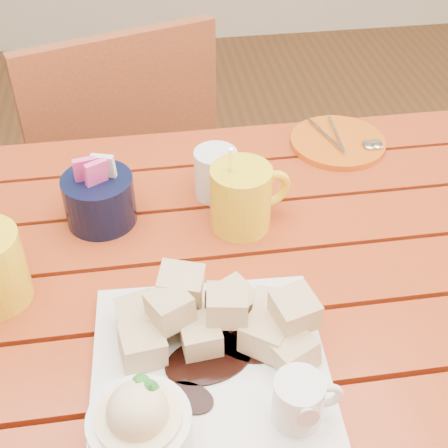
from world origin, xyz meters
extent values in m
cube|color=#9E2C14|center=(0.00, -0.11, 0.73)|extent=(1.20, 0.11, 0.03)
cube|color=#9E2C14|center=(0.00, 0.00, 0.73)|extent=(1.20, 0.11, 0.03)
cube|color=#9E2C14|center=(0.00, 0.11, 0.73)|extent=(1.20, 0.11, 0.03)
cube|color=#9E2C14|center=(0.00, 0.23, 0.73)|extent=(1.20, 0.11, 0.03)
cube|color=#9E2C14|center=(0.00, 0.34, 0.73)|extent=(1.20, 0.11, 0.03)
cube|color=#9E2C14|center=(0.00, 0.36, 0.68)|extent=(1.12, 0.04, 0.08)
cylinder|color=#9E2C14|center=(0.55, 0.35, 0.36)|extent=(0.06, 0.06, 0.72)
cube|color=white|center=(-0.01, -0.14, 0.76)|extent=(0.28, 0.28, 0.02)
cube|color=#B88838|center=(0.01, -0.09, 0.82)|extent=(0.05, 0.05, 0.04)
cube|color=#B88838|center=(0.02, -0.06, 0.78)|extent=(0.07, 0.07, 0.04)
cube|color=#B88838|center=(-0.05, -0.05, 0.78)|extent=(0.06, 0.06, 0.04)
cube|color=#B88838|center=(0.05, -0.12, 0.78)|extent=(0.07, 0.07, 0.04)
cube|color=#B88838|center=(-0.05, -0.09, 0.82)|extent=(0.06, 0.06, 0.04)
cube|color=#B88838|center=(-0.09, -0.11, 0.78)|extent=(0.06, 0.06, 0.04)
cube|color=#B88838|center=(-0.09, -0.07, 0.78)|extent=(0.06, 0.06, 0.04)
cube|color=#B88838|center=(0.08, -0.15, 0.78)|extent=(0.06, 0.06, 0.04)
cube|color=#B88838|center=(0.07, -0.08, 0.78)|extent=(0.06, 0.06, 0.04)
cube|color=#B88838|center=(-0.02, -0.11, 0.78)|extent=(0.05, 0.05, 0.04)
cube|color=#B88838|center=(-0.04, -0.05, 0.82)|extent=(0.06, 0.06, 0.04)
cube|color=#B88838|center=(0.09, -0.11, 0.82)|extent=(0.06, 0.06, 0.04)
cylinder|color=white|center=(-0.10, -0.22, 0.79)|extent=(0.11, 0.11, 0.04)
cylinder|color=#FDF5BA|center=(-0.10, -0.22, 0.80)|extent=(0.09, 0.09, 0.03)
sphere|color=#FDF5BA|center=(-0.10, -0.22, 0.82)|extent=(0.06, 0.06, 0.06)
cone|color=#2D8931|center=(-0.08, -0.21, 0.84)|extent=(0.03, 0.04, 0.03)
cone|color=#2D8931|center=(-0.09, -0.20, 0.84)|extent=(0.03, 0.03, 0.02)
cylinder|color=white|center=(0.07, -0.22, 0.79)|extent=(0.05, 0.05, 0.06)
cylinder|color=black|center=(0.07, -0.22, 0.82)|extent=(0.04, 0.04, 0.01)
cone|color=white|center=(0.07, -0.24, 0.82)|extent=(0.02, 0.02, 0.03)
torus|color=white|center=(0.10, -0.22, 0.80)|extent=(0.04, 0.01, 0.04)
cylinder|color=yellow|center=(0.06, 0.12, 0.80)|extent=(0.09, 0.09, 0.10)
cylinder|color=black|center=(0.06, 0.12, 0.84)|extent=(0.07, 0.07, 0.01)
torus|color=yellow|center=(0.11, 0.14, 0.80)|extent=(0.06, 0.03, 0.06)
cylinder|color=silver|center=(0.05, 0.13, 0.83)|extent=(0.01, 0.06, 0.13)
cylinder|color=white|center=(0.04, 0.20, 0.79)|extent=(0.07, 0.07, 0.08)
cylinder|color=white|center=(0.04, 0.20, 0.82)|extent=(0.05, 0.05, 0.01)
cone|color=white|center=(0.04, 0.17, 0.82)|extent=(0.03, 0.03, 0.03)
torus|color=white|center=(0.08, 0.20, 0.79)|extent=(0.05, 0.03, 0.05)
cylinder|color=black|center=(-0.14, 0.17, 0.79)|extent=(0.10, 0.10, 0.08)
cube|color=#FF45A8|center=(-0.15, 0.17, 0.84)|extent=(0.03, 0.02, 0.05)
cube|color=white|center=(-0.13, 0.17, 0.84)|extent=(0.04, 0.02, 0.05)
cube|color=#FF45A8|center=(-0.14, 0.15, 0.84)|extent=(0.04, 0.03, 0.05)
cylinder|color=#CF5A12|center=(0.27, 0.31, 0.76)|extent=(0.17, 0.17, 0.01)
cylinder|color=silver|center=(0.25, 0.32, 0.76)|extent=(0.04, 0.12, 0.01)
cylinder|color=silver|center=(0.27, 0.32, 0.76)|extent=(0.01, 0.12, 0.01)
ellipsoid|color=silver|center=(0.32, 0.28, 0.76)|extent=(0.02, 0.03, 0.01)
ellipsoid|color=silver|center=(0.33, 0.28, 0.76)|extent=(0.02, 0.03, 0.01)
cube|color=brown|center=(-0.16, 0.74, 0.42)|extent=(0.51, 0.51, 0.03)
cylinder|color=brown|center=(-0.04, 0.97, 0.20)|extent=(0.04, 0.04, 0.41)
cylinder|color=brown|center=(-0.38, 0.86, 0.20)|extent=(0.04, 0.04, 0.41)
cylinder|color=brown|center=(0.06, 0.63, 0.20)|extent=(0.04, 0.04, 0.41)
cylinder|color=brown|center=(-0.27, 0.52, 0.20)|extent=(0.04, 0.04, 0.41)
cube|color=brown|center=(-0.10, 0.57, 0.65)|extent=(0.40, 0.15, 0.43)
camera|label=1|loc=(-0.06, -0.57, 1.35)|focal=50.00mm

